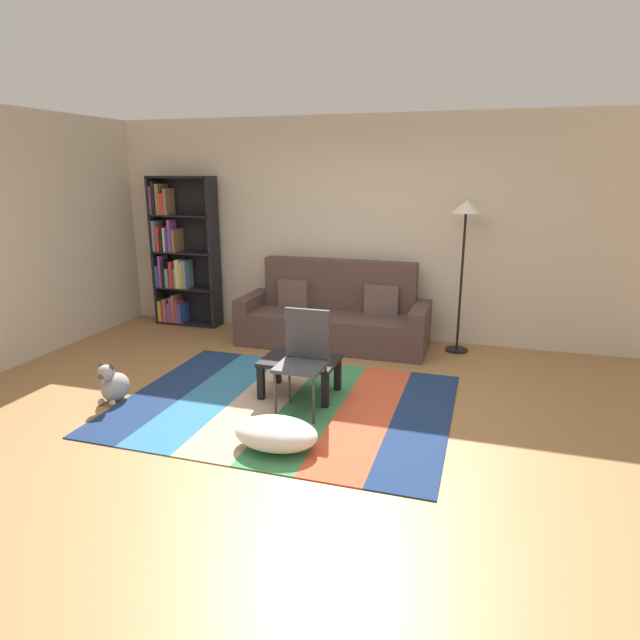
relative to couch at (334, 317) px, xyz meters
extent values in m
plane|color=#9E7042|center=(0.27, -2.02, -0.34)|extent=(14.00, 14.00, 0.00)
cube|color=beige|center=(0.27, 0.53, 1.01)|extent=(6.80, 0.10, 2.70)
cube|color=beige|center=(-3.13, -1.27, 1.01)|extent=(0.10, 5.50, 2.70)
cube|color=navy|center=(-1.14, -1.88, -0.33)|extent=(0.49, 2.29, 0.01)
cube|color=teal|center=(-0.65, -1.88, -0.33)|extent=(0.49, 2.29, 0.01)
cube|color=tan|center=(-0.16, -1.88, -0.33)|extent=(0.49, 2.29, 0.01)
cube|color=#387F4C|center=(0.32, -1.88, -0.33)|extent=(0.49, 2.29, 0.01)
cube|color=#C64C2D|center=(0.81, -1.88, -0.33)|extent=(0.49, 2.29, 0.01)
cube|color=navy|center=(1.30, -1.88, -0.33)|extent=(0.49, 2.29, 0.01)
cube|color=#4C3833|center=(0.00, -0.07, -0.14)|extent=(1.90, 0.80, 0.40)
cube|color=#4C3833|center=(0.00, 0.23, 0.36)|extent=(1.90, 0.20, 0.60)
cube|color=#4C3833|center=(-1.04, -0.07, -0.06)|extent=(0.18, 0.80, 0.56)
cube|color=#4C3833|center=(1.04, -0.07, -0.06)|extent=(0.18, 0.80, 0.56)
cube|color=brown|center=(-0.55, 0.11, 0.22)|extent=(0.42, 0.19, 0.36)
cube|color=brown|center=(0.55, 0.11, 0.22)|extent=(0.42, 0.19, 0.36)
cube|color=black|center=(-2.59, 0.28, 0.66)|extent=(0.04, 0.28, 1.98)
cube|color=black|center=(-1.73, 0.28, 0.66)|extent=(0.04, 0.28, 1.98)
cube|color=black|center=(-2.16, 0.41, 0.66)|extent=(0.90, 0.01, 1.98)
cube|color=black|center=(-2.16, 0.28, -0.32)|extent=(0.86, 0.28, 0.02)
cube|color=black|center=(-2.16, 0.28, 0.17)|extent=(0.86, 0.28, 0.02)
cube|color=black|center=(-2.16, 0.28, 0.66)|extent=(0.86, 0.28, 0.02)
cube|color=black|center=(-2.16, 0.28, 1.14)|extent=(0.86, 0.28, 0.02)
cube|color=black|center=(-2.16, 0.28, 1.63)|extent=(0.86, 0.28, 0.02)
cube|color=gold|center=(-2.55, 0.26, -0.16)|extent=(0.04, 0.23, 0.29)
cube|color=red|center=(-2.51, 0.24, -0.17)|extent=(0.03, 0.19, 0.29)
cube|color=#8C6647|center=(-2.47, 0.23, -0.15)|extent=(0.04, 0.17, 0.32)
cube|color=purple|center=(-2.42, 0.26, -0.18)|extent=(0.04, 0.23, 0.26)
cube|color=purple|center=(-2.38, 0.25, -0.14)|extent=(0.04, 0.20, 0.34)
cube|color=#8C6647|center=(-2.34, 0.27, -0.12)|extent=(0.03, 0.25, 0.38)
cube|color=red|center=(-2.29, 0.25, -0.16)|extent=(0.04, 0.20, 0.30)
cube|color=#334CB2|center=(-2.24, 0.26, -0.17)|extent=(0.04, 0.23, 0.27)
cube|color=#334CB2|center=(-2.55, 0.26, 0.32)|extent=(0.04, 0.23, 0.29)
cube|color=purple|center=(-2.50, 0.25, 0.39)|extent=(0.04, 0.21, 0.43)
cube|color=black|center=(-2.46, 0.25, 0.36)|extent=(0.04, 0.21, 0.37)
cube|color=#668C99|center=(-2.40, 0.25, 0.31)|extent=(0.05, 0.21, 0.26)
cube|color=red|center=(-2.34, 0.23, 0.36)|extent=(0.05, 0.17, 0.36)
cube|color=#8C6647|center=(-2.28, 0.25, 0.31)|extent=(0.03, 0.20, 0.26)
cube|color=silver|center=(-2.24, 0.26, 0.37)|extent=(0.05, 0.23, 0.38)
cube|color=gold|center=(-2.19, 0.27, 0.35)|extent=(0.05, 0.25, 0.35)
cube|color=#668C99|center=(-2.13, 0.26, 0.37)|extent=(0.05, 0.22, 0.38)
cube|color=#668C99|center=(-2.55, 0.27, 0.87)|extent=(0.04, 0.24, 0.41)
cube|color=red|center=(-2.50, 0.25, 0.83)|extent=(0.05, 0.21, 0.33)
cube|color=black|center=(-2.45, 0.23, 0.79)|extent=(0.04, 0.17, 0.26)
cube|color=silver|center=(-2.40, 0.23, 0.82)|extent=(0.03, 0.17, 0.32)
cube|color=#334CB2|center=(-2.36, 0.26, 0.80)|extent=(0.03, 0.23, 0.27)
cube|color=purple|center=(-2.32, 0.23, 0.88)|extent=(0.04, 0.18, 0.42)
cube|color=#8C6647|center=(-2.26, 0.27, 0.82)|extent=(0.04, 0.26, 0.30)
cube|color=purple|center=(-2.56, 0.28, 1.33)|extent=(0.03, 0.26, 0.36)
cube|color=black|center=(-2.52, 0.26, 1.37)|extent=(0.04, 0.23, 0.43)
cube|color=#8C6647|center=(-2.46, 0.28, 1.35)|extent=(0.05, 0.26, 0.39)
cube|color=red|center=(-2.40, 0.26, 1.29)|extent=(0.05, 0.22, 0.28)
cube|color=#8C6647|center=(-2.34, 0.26, 1.32)|extent=(0.04, 0.22, 0.34)
cube|color=black|center=(0.13, -1.64, 0.01)|extent=(0.70, 0.50, 0.04)
cube|color=black|center=(-0.18, -1.85, -0.17)|extent=(0.06, 0.06, 0.32)
cube|color=black|center=(0.44, -1.85, -0.17)|extent=(0.06, 0.06, 0.32)
cube|color=black|center=(-0.18, -1.43, -0.17)|extent=(0.06, 0.06, 0.32)
cube|color=black|center=(0.44, -1.43, -0.17)|extent=(0.06, 0.06, 0.32)
ellipsoid|color=white|center=(0.30, -2.67, -0.21)|extent=(0.65, 0.44, 0.23)
ellipsoid|color=#9E998E|center=(-1.45, -2.25, -0.21)|extent=(0.22, 0.30, 0.26)
sphere|color=#9E998E|center=(-1.45, -2.36, -0.03)|extent=(0.15, 0.15, 0.15)
ellipsoid|color=#474440|center=(-1.45, -2.42, -0.04)|extent=(0.06, 0.07, 0.05)
ellipsoid|color=#474440|center=(-1.51, -2.34, 0.02)|extent=(0.05, 0.04, 0.08)
ellipsoid|color=#474440|center=(-1.40, -2.34, 0.02)|extent=(0.05, 0.04, 0.08)
sphere|color=#9E998E|center=(-1.51, -2.39, -0.31)|extent=(0.06, 0.06, 0.06)
sphere|color=#9E998E|center=(-1.39, -2.39, -0.31)|extent=(0.06, 0.06, 0.06)
cylinder|color=black|center=(1.46, 0.16, -0.32)|extent=(0.26, 0.26, 0.02)
cylinder|color=black|center=(1.46, 0.16, 0.48)|extent=(0.03, 0.03, 1.58)
cone|color=white|center=(1.46, 0.16, 1.33)|extent=(0.32, 0.32, 0.14)
cube|color=black|center=(0.13, -1.57, 0.04)|extent=(0.12, 0.15, 0.02)
cube|color=#38383D|center=(0.27, -2.02, 0.10)|extent=(0.40, 0.40, 0.03)
cube|color=#38383D|center=(0.27, -1.84, 0.34)|extent=(0.40, 0.03, 0.44)
cylinder|color=#38383D|center=(0.10, -2.19, -0.12)|extent=(0.02, 0.02, 0.42)
cylinder|color=#38383D|center=(0.44, -2.19, -0.12)|extent=(0.02, 0.02, 0.42)
cylinder|color=#38383D|center=(0.10, -1.85, -0.12)|extent=(0.02, 0.02, 0.42)
cylinder|color=#38383D|center=(0.44, -1.85, -0.12)|extent=(0.02, 0.02, 0.42)
camera|label=1|loc=(1.74, -6.19, 1.72)|focal=30.82mm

